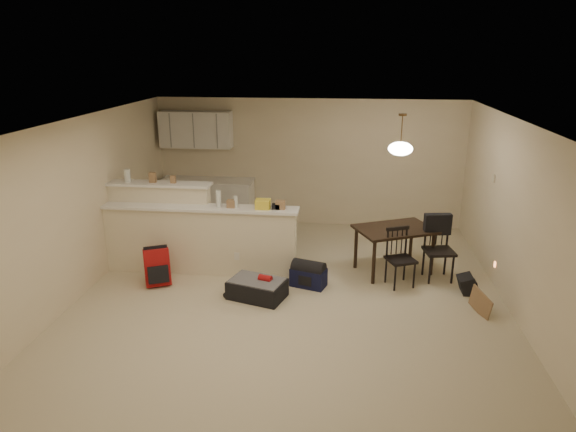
# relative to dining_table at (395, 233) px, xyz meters

# --- Properties ---
(room) EXTENTS (7.00, 7.02, 2.50)m
(room) POSITION_rel_dining_table_xyz_m (-1.52, -1.26, 0.61)
(room) COLOR beige
(room) RESTS_ON ground
(breakfast_bar) EXTENTS (3.08, 0.58, 1.39)m
(breakfast_bar) POSITION_rel_dining_table_xyz_m (-3.28, -0.28, -0.03)
(breakfast_bar) COLOR beige
(breakfast_bar) RESTS_ON ground
(upper_cabinets) EXTENTS (1.40, 0.34, 0.70)m
(upper_cabinets) POSITION_rel_dining_table_xyz_m (-3.72, 2.06, 1.26)
(upper_cabinets) COLOR white
(upper_cabinets) RESTS_ON room
(kitchen_counter) EXTENTS (1.80, 0.60, 0.90)m
(kitchen_counter) POSITION_rel_dining_table_xyz_m (-3.52, 1.93, -0.19)
(kitchen_counter) COLOR white
(kitchen_counter) RESTS_ON ground
(thermostat) EXTENTS (0.02, 0.12, 0.12)m
(thermostat) POSITION_rel_dining_table_xyz_m (1.47, 0.29, 0.86)
(thermostat) COLOR beige
(thermostat) RESTS_ON room
(jar) EXTENTS (0.10, 0.10, 0.20)m
(jar) POSITION_rel_dining_table_xyz_m (-4.22, -0.14, 0.85)
(jar) COLOR silver
(jar) RESTS_ON breakfast_bar
(cereal_box) EXTENTS (0.10, 0.07, 0.16)m
(cereal_box) POSITION_rel_dining_table_xyz_m (-3.81, -0.14, 0.83)
(cereal_box) COLOR #926E4B
(cereal_box) RESTS_ON breakfast_bar
(small_box) EXTENTS (0.08, 0.06, 0.12)m
(small_box) POSITION_rel_dining_table_xyz_m (-3.48, -0.14, 0.81)
(small_box) COLOR #926E4B
(small_box) RESTS_ON breakfast_bar
(bottle_a) EXTENTS (0.07, 0.07, 0.26)m
(bottle_a) POSITION_rel_dining_table_xyz_m (-2.70, -0.36, 0.58)
(bottle_a) COLOR silver
(bottle_a) RESTS_ON breakfast_bar
(bottle_b) EXTENTS (0.06, 0.06, 0.18)m
(bottle_b) POSITION_rel_dining_table_xyz_m (-2.44, -0.36, 0.54)
(bottle_b) COLOR silver
(bottle_b) RESTS_ON breakfast_bar
(bag_lump) EXTENTS (0.22, 0.18, 0.14)m
(bag_lump) POSITION_rel_dining_table_xyz_m (-2.02, -0.36, 0.52)
(bag_lump) COLOR #926E4B
(bag_lump) RESTS_ON breakfast_bar
(pouch) EXTENTS (0.12, 0.10, 0.08)m
(pouch) POSITION_rel_dining_table_xyz_m (-1.82, -0.36, 0.49)
(pouch) COLOR #926E4B
(pouch) RESTS_ON breakfast_bar
(extra_item_x) EXTENTS (0.12, 0.10, 0.12)m
(extra_item_x) POSITION_rel_dining_table_xyz_m (-2.51, -0.36, 0.51)
(extra_item_x) COLOR #926E4B
(extra_item_x) RESTS_ON breakfast_bar
(extra_item_y) EXTENTS (0.14, 0.10, 0.13)m
(extra_item_y) POSITION_rel_dining_table_xyz_m (-1.76, -0.36, 0.52)
(extra_item_y) COLOR #926E4B
(extra_item_y) RESTS_ON breakfast_bar
(dining_table) EXTENTS (1.39, 1.19, 0.73)m
(dining_table) POSITION_rel_dining_table_xyz_m (0.00, 0.00, 0.00)
(dining_table) COLOR black
(dining_table) RESTS_ON ground
(pendant_lamp) EXTENTS (0.36, 0.36, 0.62)m
(pendant_lamp) POSITION_rel_dining_table_xyz_m (-0.00, -0.00, 1.35)
(pendant_lamp) COLOR brown
(pendant_lamp) RESTS_ON room
(dining_chair_near) EXTENTS (0.50, 0.49, 0.88)m
(dining_chair_near) POSITION_rel_dining_table_xyz_m (0.06, -0.52, -0.20)
(dining_chair_near) COLOR black
(dining_chair_near) RESTS_ON ground
(dining_chair_far) EXTENTS (0.49, 0.47, 0.98)m
(dining_chair_far) POSITION_rel_dining_table_xyz_m (0.66, -0.22, -0.15)
(dining_chair_far) COLOR black
(dining_chair_far) RESTS_ON ground
(suitcase) EXTENTS (0.88, 0.70, 0.26)m
(suitcase) POSITION_rel_dining_table_xyz_m (-1.99, -1.15, -0.51)
(suitcase) COLOR black
(suitcase) RESTS_ON ground
(red_backpack) EXTENTS (0.43, 0.36, 0.55)m
(red_backpack) POSITION_rel_dining_table_xyz_m (-3.56, -0.87, -0.37)
(red_backpack) COLOR #AC1315
(red_backpack) RESTS_ON ground
(navy_duffel) EXTENTS (0.57, 0.42, 0.28)m
(navy_duffel) POSITION_rel_dining_table_xyz_m (-1.30, -0.69, -0.50)
(navy_duffel) COLOR #111435
(navy_duffel) RESTS_ON ground
(black_daypack) EXTENTS (0.21, 0.29, 0.26)m
(black_daypack) POSITION_rel_dining_table_xyz_m (1.01, -0.65, -0.51)
(black_daypack) COLOR black
(black_daypack) RESTS_ON ground
(cardboard_sheet) EXTENTS (0.18, 0.40, 0.32)m
(cardboard_sheet) POSITION_rel_dining_table_xyz_m (1.05, -1.29, -0.48)
(cardboard_sheet) COLOR #926E4B
(cardboard_sheet) RESTS_ON ground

